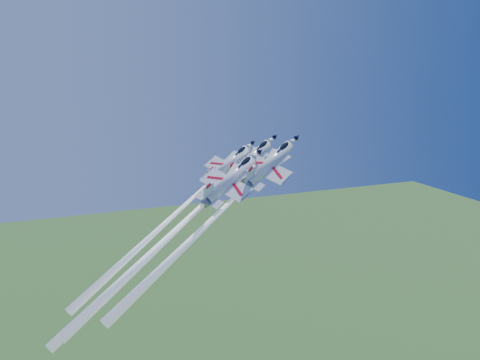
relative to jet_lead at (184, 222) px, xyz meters
name	(u,v)px	position (x,y,z in m)	size (l,w,h in m)	color
jet_lead	(184,222)	(0.00, 0.00, 0.00)	(41.86, 25.01, 40.76)	white
jet_left	(177,213)	(-0.87, 2.16, 1.44)	(35.14, 20.84, 33.66)	white
jet_right	(219,213)	(4.70, -7.01, 3.15)	(36.58, 21.55, 34.49)	white
jet_slot	(179,228)	(-3.02, -7.02, 1.24)	(35.46, 20.80, 33.13)	white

